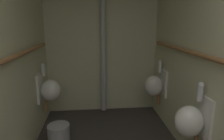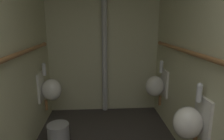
{
  "view_description": "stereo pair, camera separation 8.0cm",
  "coord_description": "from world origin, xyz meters",
  "px_view_note": "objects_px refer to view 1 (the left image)",
  "views": [
    {
      "loc": [
        -0.16,
        -0.03,
        1.61
      ],
      "look_at": [
        0.1,
        2.62,
        0.98
      ],
      "focal_mm": 31.51,
      "sensor_mm": 36.0,
      "label": 1
    },
    {
      "loc": [
        -0.08,
        -0.03,
        1.61
      ],
      "look_at": [
        0.1,
        2.62,
        0.98
      ],
      "focal_mm": 31.51,
      "sensor_mm": 36.0,
      "label": 2
    }
  ],
  "objects_px": {
    "urinal_right_mid": "(191,120)",
    "standpipe_back_wall": "(103,38)",
    "urinal_left_mid": "(49,90)",
    "waste_bin": "(59,137)",
    "urinal_right_far": "(155,85)"
  },
  "relations": [
    {
      "from": "urinal_right_mid",
      "to": "urinal_left_mid",
      "type": "bearing_deg",
      "value": 145.74
    },
    {
      "from": "urinal_right_mid",
      "to": "waste_bin",
      "type": "height_order",
      "value": "urinal_right_mid"
    },
    {
      "from": "urinal_right_mid",
      "to": "waste_bin",
      "type": "xyz_separation_m",
      "value": [
        -1.47,
        0.57,
        -0.46
      ]
    },
    {
      "from": "standpipe_back_wall",
      "to": "waste_bin",
      "type": "relative_size",
      "value": 8.08
    },
    {
      "from": "waste_bin",
      "to": "urinal_right_mid",
      "type": "bearing_deg",
      "value": -21.39
    },
    {
      "from": "urinal_right_mid",
      "to": "standpipe_back_wall",
      "type": "distance_m",
      "value": 1.99
    },
    {
      "from": "urinal_right_mid",
      "to": "standpipe_back_wall",
      "type": "xyz_separation_m",
      "value": [
        -0.82,
        1.66,
        0.74
      ]
    },
    {
      "from": "urinal_right_mid",
      "to": "waste_bin",
      "type": "distance_m",
      "value": 1.64
    },
    {
      "from": "standpipe_back_wall",
      "to": "urinal_right_far",
      "type": "bearing_deg",
      "value": -28.76
    },
    {
      "from": "urinal_left_mid",
      "to": "urinal_right_mid",
      "type": "bearing_deg",
      "value": -34.26
    },
    {
      "from": "urinal_right_mid",
      "to": "urinal_right_far",
      "type": "xyz_separation_m",
      "value": [
        0.0,
        1.21,
        0.0
      ]
    },
    {
      "from": "urinal_left_mid",
      "to": "urinal_right_mid",
      "type": "xyz_separation_m",
      "value": [
        1.68,
        -1.14,
        0.0
      ]
    },
    {
      "from": "urinal_right_mid",
      "to": "urinal_right_far",
      "type": "bearing_deg",
      "value": 90.0
    },
    {
      "from": "urinal_right_mid",
      "to": "standpipe_back_wall",
      "type": "height_order",
      "value": "standpipe_back_wall"
    },
    {
      "from": "urinal_left_mid",
      "to": "urinal_right_mid",
      "type": "distance_m",
      "value": 2.03
    }
  ]
}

